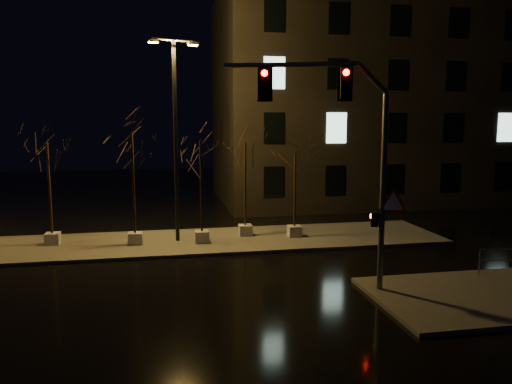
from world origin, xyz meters
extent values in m
plane|color=black|center=(0.00, 0.00, 0.00)|extent=(90.00, 90.00, 0.00)
cube|color=#4E4C45|center=(0.00, 6.00, 0.07)|extent=(22.00, 5.00, 0.15)
cube|color=#4E4C45|center=(7.50, -3.50, 0.07)|extent=(7.00, 5.00, 0.15)
cube|color=black|center=(14.00, 18.00, 7.50)|extent=(25.00, 12.00, 15.00)
cube|color=#B3B1A7|center=(-7.99, 6.47, 0.43)|extent=(0.65, 0.65, 0.55)
cylinder|color=black|center=(-7.99, 6.47, 2.84)|extent=(0.11, 0.11, 4.29)
cube|color=#B3B1A7|center=(-4.14, 5.80, 0.43)|extent=(0.65, 0.65, 0.55)
cylinder|color=black|center=(-4.14, 5.80, 3.04)|extent=(0.11, 0.11, 4.69)
cube|color=#B3B1A7|center=(-1.01, 5.56, 0.43)|extent=(0.65, 0.65, 0.55)
cylinder|color=black|center=(-1.01, 5.56, 2.88)|extent=(0.11, 0.11, 4.35)
cube|color=#B3B1A7|center=(1.27, 6.57, 0.43)|extent=(0.65, 0.65, 0.55)
cylinder|color=black|center=(1.27, 6.57, 2.80)|extent=(0.11, 0.11, 4.20)
cube|color=#B3B1A7|center=(3.67, 5.88, 0.43)|extent=(0.65, 0.65, 0.55)
cylinder|color=black|center=(3.67, 5.88, 2.56)|extent=(0.11, 0.11, 3.72)
cylinder|color=#5B5E62|center=(4.50, -2.34, 3.50)|extent=(0.20, 0.20, 6.71)
cylinder|color=#5B5E62|center=(1.45, -1.46, 7.80)|extent=(4.34, 1.39, 0.16)
cube|color=black|center=(3.21, -1.97, 7.18)|extent=(0.39, 0.33, 1.01)
cube|color=black|center=(0.63, -1.22, 7.18)|extent=(0.39, 0.33, 1.01)
cube|color=black|center=(4.26, -2.27, 2.61)|extent=(0.29, 0.26, 0.50)
cone|color=red|center=(4.81, -2.49, 3.17)|extent=(1.13, 0.35, 1.16)
sphere|color=#FF0C07|center=(4.50, -2.34, 7.52)|extent=(0.20, 0.20, 0.20)
cylinder|color=black|center=(-2.15, 6.14, 4.90)|extent=(0.19, 0.19, 9.50)
cylinder|color=black|center=(-2.15, 6.14, 9.65)|extent=(2.04, 0.65, 0.09)
cube|color=orange|center=(-3.06, 5.89, 9.51)|extent=(0.53, 0.38, 0.19)
cube|color=orange|center=(-1.23, 6.40, 9.51)|extent=(0.53, 0.38, 0.19)
cylinder|color=#5B5E62|center=(8.84, -1.63, 0.63)|extent=(0.05, 0.05, 0.96)
cylinder|color=#5B5E62|center=(10.00, -1.82, 1.16)|extent=(2.32, 0.42, 0.04)
cylinder|color=#5B5E62|center=(10.00, -1.82, 0.74)|extent=(2.32, 0.42, 0.04)
camera|label=1|loc=(-2.88, -17.94, 5.95)|focal=35.00mm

